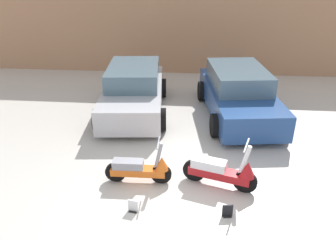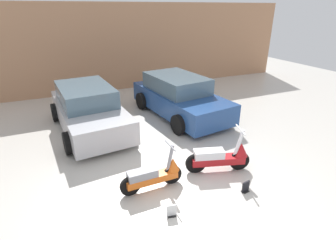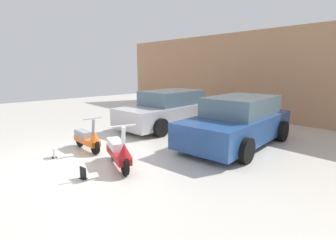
# 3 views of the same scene
# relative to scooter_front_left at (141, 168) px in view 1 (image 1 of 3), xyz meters

# --- Properties ---
(ground_plane) EXTENTS (28.00, 28.00, 0.00)m
(ground_plane) POSITION_rel_scooter_front_left_xyz_m (0.78, -0.54, -0.36)
(ground_plane) COLOR beige
(wall_back) EXTENTS (19.60, 0.12, 4.00)m
(wall_back) POSITION_rel_scooter_front_left_xyz_m (0.78, 8.07, 1.64)
(wall_back) COLOR tan
(wall_back) RESTS_ON ground_plane
(scooter_front_left) EXTENTS (1.45, 0.52, 1.01)m
(scooter_front_left) POSITION_rel_scooter_front_left_xyz_m (0.00, 0.00, 0.00)
(scooter_front_left) COLOR black
(scooter_front_left) RESTS_ON ground_plane
(scooter_front_right) EXTENTS (1.56, 0.76, 1.12)m
(scooter_front_right) POSITION_rel_scooter_front_left_xyz_m (1.74, -0.01, 0.04)
(scooter_front_right) COLOR black
(scooter_front_right) RESTS_ON ground_plane
(car_rear_left) EXTENTS (2.35, 4.39, 1.44)m
(car_rear_left) POSITION_rel_scooter_front_left_xyz_m (-0.84, 3.84, 0.33)
(car_rear_left) COLOR #B7B7BC
(car_rear_left) RESTS_ON ground_plane
(car_rear_center) EXTENTS (2.52, 4.53, 1.47)m
(car_rear_center) POSITION_rel_scooter_front_left_xyz_m (2.43, 3.79, 0.34)
(car_rear_center) COLOR navy
(car_rear_center) RESTS_ON ground_plane
(placard_near_left_scooter) EXTENTS (0.20, 0.15, 0.26)m
(placard_near_left_scooter) POSITION_rel_scooter_front_left_xyz_m (-0.01, -0.95, -0.24)
(placard_near_left_scooter) COLOR black
(placard_near_left_scooter) RESTS_ON ground_plane
(placard_near_right_scooter) EXTENTS (0.20, 0.14, 0.26)m
(placard_near_right_scooter) POSITION_rel_scooter_front_left_xyz_m (1.79, -0.93, -0.24)
(placard_near_right_scooter) COLOR black
(placard_near_right_scooter) RESTS_ON ground_plane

